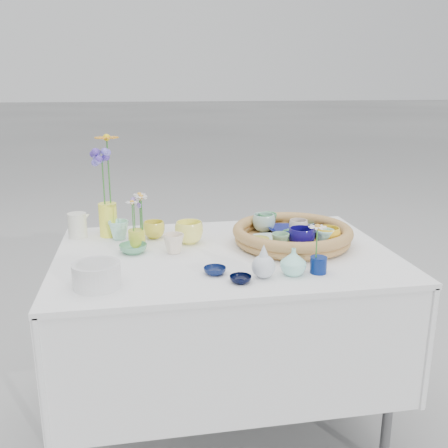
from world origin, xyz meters
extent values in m
plane|color=#A7A7A5|center=(0.00, 0.00, 0.00)|extent=(80.00, 80.00, 0.00)
imported|color=navy|center=(0.27, 0.13, 0.80)|extent=(0.14, 0.14, 0.03)
imported|color=black|center=(0.38, 0.09, 0.80)|extent=(0.13, 0.13, 0.03)
imported|color=yellow|center=(0.39, -0.04, 0.82)|extent=(0.11, 0.11, 0.07)
imported|color=#5FA36B|center=(0.29, 0.03, 0.80)|extent=(0.14, 0.14, 0.04)
imported|color=#76A57F|center=(0.20, -0.06, 0.81)|extent=(0.08, 0.08, 0.06)
imported|color=silver|center=(0.17, 0.03, 0.80)|extent=(0.11, 0.11, 0.03)
imported|color=#A0C8BE|center=(0.20, 0.18, 0.82)|extent=(0.11, 0.11, 0.07)
imported|color=beige|center=(0.33, 0.12, 0.81)|extent=(0.10, 0.10, 0.06)
imported|color=#6EC0D7|center=(0.39, 0.23, 0.80)|extent=(0.13, 0.13, 0.02)
imported|color=#10095C|center=(0.28, -0.05, 0.82)|extent=(0.10, 0.10, 0.08)
imported|color=#E5D654|center=(0.14, 0.02, 0.80)|extent=(0.11, 0.11, 0.03)
imported|color=#97E4DE|center=(0.38, -0.05, 0.82)|extent=(0.08, 0.08, 0.07)
imported|color=#50A564|center=(0.22, 0.21, 0.82)|extent=(0.09, 0.09, 0.07)
imported|color=gold|center=(-0.26, 0.23, 0.80)|extent=(0.12, 0.12, 0.07)
imported|color=#FEF86B|center=(-0.12, 0.14, 0.81)|extent=(0.12, 0.12, 0.09)
imported|color=#579E73|center=(-0.34, 0.05, 0.78)|extent=(0.13, 0.13, 0.03)
imported|color=beige|center=(-0.19, 0.02, 0.80)|extent=(0.10, 0.10, 0.07)
imported|color=#0B1642|center=(-0.07, -0.22, 0.78)|extent=(0.08, 0.08, 0.02)
imported|color=#A3E7CF|center=(-0.40, 0.24, 0.80)|extent=(0.10, 0.10, 0.08)
imported|color=black|center=(0.00, -0.31, 0.78)|extent=(0.08, 0.08, 0.02)
imported|color=#9CE9D8|center=(0.18, -0.27, 0.81)|extent=(0.10, 0.10, 0.09)
cylinder|color=#061A5B|center=(0.27, -0.27, 0.79)|extent=(0.08, 0.08, 0.06)
cylinder|color=#FFFD3E|center=(-0.44, 0.29, 0.84)|extent=(0.08, 0.08, 0.14)
cylinder|color=#CED234|center=(-0.33, 0.12, 0.80)|extent=(0.07, 0.07, 0.07)
camera|label=1|loc=(-0.31, -1.77, 1.38)|focal=40.00mm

